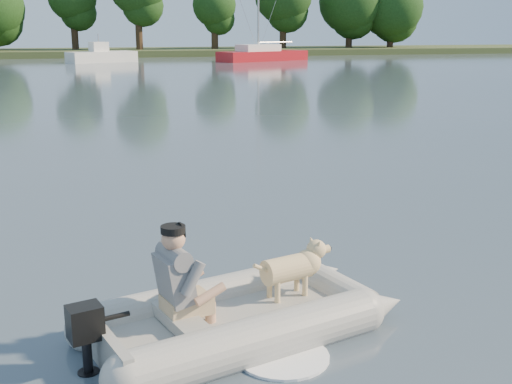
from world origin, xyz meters
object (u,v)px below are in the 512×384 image
object	(u,v)px
dog	(287,273)
sailboat	(262,55)
man	(176,275)
motorboat	(101,49)
dinghy	(240,280)

from	to	relation	value
dog	sailboat	bearing A→B (deg)	58.59
man	dog	size ratio (longest dim) A/B	1.16
dog	motorboat	xyz separation A→B (m)	(-0.59, 48.29, 0.63)
dog	motorboat	bearing A→B (deg)	74.04
dog	sailboat	world-z (taller)	sailboat
motorboat	man	bearing A→B (deg)	-114.07
man	motorboat	size ratio (longest dim) A/B	0.17
dog	sailboat	xyz separation A→B (m)	(12.49, 47.46, 0.04)
dinghy	motorboat	bearing A→B (deg)	73.43
dog	motorboat	distance (m)	48.30
dinghy	motorboat	xyz separation A→B (m)	(-0.07, 48.49, 0.57)
dog	motorboat	world-z (taller)	motorboat
motorboat	dinghy	bearing A→B (deg)	-113.37
dog	sailboat	size ratio (longest dim) A/B	0.07
dinghy	man	xyz separation A→B (m)	(-0.59, -0.13, 0.17)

